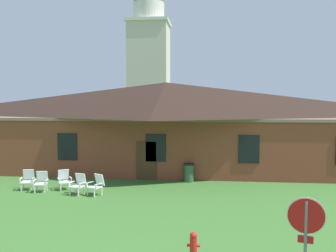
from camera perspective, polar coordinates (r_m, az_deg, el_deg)
brick_building at (r=25.24m, az=-0.34°, el=0.51°), size 25.92×10.40×5.53m
dome_tower at (r=47.20m, az=-2.91°, el=9.75°), size 5.18×5.18×19.70m
stop_sign at (r=8.87m, az=20.27°, el=-14.50°), size 0.79×0.23×2.31m
lawn_chair_by_porch at (r=19.70m, az=-20.58°, el=-7.61°), size 0.73×0.77×0.96m
lawn_chair_near_door at (r=19.04m, az=-18.75°, el=-7.96°), size 0.72×0.76×0.96m
lawn_chair_left_end at (r=19.15m, az=-15.55°, el=-7.82°), size 0.84×0.87×0.96m
lawn_chair_middle at (r=18.02m, az=-13.49°, el=-8.54°), size 0.75×0.80×0.96m
lawn_chair_right_end at (r=17.71m, az=-10.84°, el=-8.72°), size 0.83×0.86×0.96m
fire_hydrant at (r=10.79m, az=3.89°, el=-17.88°), size 0.36×0.28×0.79m
trash_bin at (r=20.15m, az=3.22°, el=-7.09°), size 0.56×0.56×0.98m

